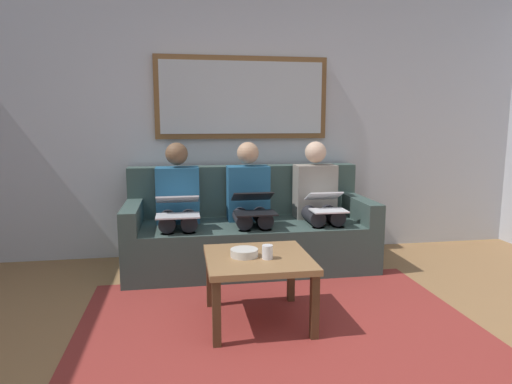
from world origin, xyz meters
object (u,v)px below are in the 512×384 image
at_px(couch, 249,232).
at_px(laptop_black, 254,204).
at_px(laptop_silver, 178,206).
at_px(bowl, 244,253).
at_px(laptop_white, 326,202).
at_px(person_middle, 250,201).
at_px(coffee_table, 258,265).
at_px(person_right, 178,204).
at_px(cup, 267,252).
at_px(person_left, 318,199).
at_px(framed_mirror, 242,98).

xyz_separation_m(couch, laptop_black, (0.00, 0.30, 0.32)).
bearing_deg(laptop_silver, bowl, 115.45).
bearing_deg(laptop_white, person_middle, -20.19).
bearing_deg(couch, coffee_table, 84.36).
bearing_deg(person_right, laptop_silver, 90.00).
xyz_separation_m(cup, person_left, (-0.71, -1.21, 0.11)).
distance_m(laptop_black, person_right, 0.68).
relative_size(framed_mirror, laptop_black, 4.25).
bearing_deg(laptop_silver, cup, 120.23).
bearing_deg(cup, bowl, -28.13).
bearing_deg(person_middle, coffee_table, 84.03).
height_order(coffee_table, person_left, person_left).
bearing_deg(laptop_white, cup, 54.03).
bearing_deg(framed_mirror, couch, 90.00).
height_order(laptop_white, laptop_black, laptop_black).
bearing_deg(laptop_silver, laptop_white, 179.98).
relative_size(coffee_table, laptop_black, 1.72).
bearing_deg(couch, cup, 86.88).
distance_m(coffee_table, person_right, 1.28).
relative_size(couch, bowl, 12.11).
distance_m(framed_mirror, cup, 1.98).
height_order(bowl, person_middle, person_middle).
height_order(couch, person_left, person_left).
relative_size(couch, laptop_black, 5.57).
height_order(person_left, laptop_black, person_left).
xyz_separation_m(couch, bowl, (0.21, 1.21, 0.17)).
distance_m(framed_mirror, laptop_silver, 1.32).
xyz_separation_m(laptop_black, person_right, (0.64, -0.23, -0.02)).
distance_m(couch, coffee_table, 1.23).
bearing_deg(couch, person_middle, 90.00).
bearing_deg(cup, person_left, -120.33).
xyz_separation_m(bowl, person_right, (0.43, -1.14, 0.13)).
bearing_deg(person_middle, laptop_black, 90.00).
relative_size(bowl, laptop_black, 0.46).
distance_m(couch, laptop_black, 0.44).
relative_size(bowl, person_left, 0.16).
distance_m(cup, laptop_white, 1.22).
xyz_separation_m(couch, person_left, (-0.64, 0.07, 0.30)).
distance_m(coffee_table, laptop_black, 0.96).
bearing_deg(bowl, coffee_table, 173.41).
bearing_deg(person_middle, bowl, 79.55).
distance_m(laptop_white, person_middle, 0.68).
relative_size(laptop_black, person_right, 0.35).
relative_size(cup, bowl, 0.50).
height_order(couch, coffee_table, couch).
xyz_separation_m(bowl, laptop_silver, (0.43, -0.90, 0.15)).
height_order(couch, framed_mirror, framed_mirror).
bearing_deg(person_right, laptop_black, 160.48).
relative_size(couch, person_middle, 1.93).
height_order(cup, laptop_black, laptop_black).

